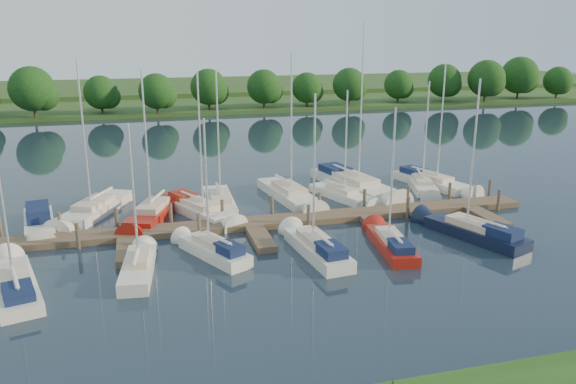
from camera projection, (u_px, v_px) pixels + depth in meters
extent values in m
plane|color=#1A2634|center=(281.00, 274.00, 30.12)|extent=(260.00, 260.00, 0.00)
cube|color=brown|center=(251.00, 223.00, 37.49)|extent=(40.00, 2.00, 0.40)
cube|color=brown|center=(127.00, 251.00, 32.72)|extent=(1.20, 4.00, 0.40)
cube|color=brown|center=(261.00, 239.00, 34.71)|extent=(1.20, 4.00, 0.40)
cube|color=brown|center=(380.00, 228.00, 36.70)|extent=(1.20, 4.00, 0.40)
cube|color=brown|center=(487.00, 218.00, 38.69)|extent=(1.20, 4.00, 0.40)
cylinder|color=#473D33|center=(1.00, 232.00, 34.72)|extent=(0.24, 0.24, 2.00)
cylinder|color=#473D33|center=(60.00, 227.00, 35.58)|extent=(0.24, 0.24, 2.00)
cylinder|color=#473D33|center=(117.00, 223.00, 36.44)|extent=(0.24, 0.24, 2.00)
cylinder|color=#473D33|center=(171.00, 218.00, 37.30)|extent=(0.24, 0.24, 2.00)
cylinder|color=#473D33|center=(223.00, 214.00, 38.16)|extent=(0.24, 0.24, 2.00)
cylinder|color=#473D33|center=(272.00, 210.00, 39.02)|extent=(0.24, 0.24, 2.00)
cylinder|color=#473D33|center=(319.00, 206.00, 39.88)|extent=(0.24, 0.24, 2.00)
cylinder|color=#473D33|center=(364.00, 202.00, 40.74)|extent=(0.24, 0.24, 2.00)
cylinder|color=#473D33|center=(408.00, 199.00, 41.60)|extent=(0.24, 0.24, 2.00)
cylinder|color=#473D33|center=(449.00, 196.00, 42.46)|extent=(0.24, 0.24, 2.00)
cylinder|color=#473D33|center=(489.00, 192.00, 43.32)|extent=(0.24, 0.24, 2.00)
cylinder|color=#473D33|center=(78.00, 239.00, 33.49)|extent=(0.24, 0.24, 2.00)
cylinder|color=#473D33|center=(199.00, 229.00, 35.28)|extent=(0.24, 0.24, 2.00)
cylinder|color=#473D33|center=(308.00, 219.00, 37.07)|extent=(0.24, 0.24, 2.00)
cylinder|color=#473D33|center=(408.00, 211.00, 38.86)|extent=(0.24, 0.24, 2.00)
cylinder|color=#473D33|center=(498.00, 203.00, 40.65)|extent=(0.24, 0.24, 2.00)
cube|color=#26461B|center=(177.00, 103.00, 99.69)|extent=(180.00, 30.00, 0.60)
cube|color=#3A5927|center=(168.00, 88.00, 122.79)|extent=(220.00, 40.00, 1.40)
cylinder|color=#38281C|center=(48.00, 110.00, 83.21)|extent=(0.36, 0.36, 2.73)
sphere|color=#13330E|center=(45.00, 87.00, 82.29)|extent=(6.37, 6.37, 6.37)
sphere|color=#13330E|center=(56.00, 93.00, 83.07)|extent=(4.55, 4.55, 4.55)
cylinder|color=#38281C|center=(100.00, 109.00, 85.24)|extent=(0.36, 0.36, 2.40)
sphere|color=#13330E|center=(99.00, 90.00, 84.44)|extent=(5.60, 5.60, 5.60)
sphere|color=#13330E|center=(107.00, 95.00, 85.14)|extent=(4.00, 4.00, 4.00)
cylinder|color=#38281C|center=(162.00, 110.00, 85.17)|extent=(0.36, 0.36, 2.20)
sphere|color=#13330E|center=(161.00, 92.00, 84.43)|extent=(5.14, 5.14, 5.14)
sphere|color=#13330E|center=(168.00, 97.00, 85.09)|extent=(3.67, 3.67, 3.67)
cylinder|color=#38281C|center=(203.00, 105.00, 89.43)|extent=(0.36, 0.36, 2.55)
sphere|color=#13330E|center=(202.00, 85.00, 88.58)|extent=(5.95, 5.95, 5.95)
sphere|color=#13330E|center=(210.00, 90.00, 89.31)|extent=(4.25, 4.25, 4.25)
cylinder|color=#38281C|center=(266.00, 105.00, 89.49)|extent=(0.36, 0.36, 2.51)
sphere|color=#13330E|center=(265.00, 86.00, 88.65)|extent=(5.87, 5.87, 5.87)
sphere|color=#13330E|center=(273.00, 91.00, 89.38)|extent=(4.19, 4.19, 4.19)
cylinder|color=#38281C|center=(305.00, 104.00, 91.67)|extent=(0.36, 0.36, 2.46)
sphere|color=#13330E|center=(305.00, 85.00, 90.84)|extent=(5.74, 5.74, 5.74)
sphere|color=#13330E|center=(312.00, 90.00, 91.56)|extent=(4.10, 4.10, 4.10)
cylinder|color=#38281C|center=(358.00, 101.00, 94.58)|extent=(0.36, 0.36, 2.70)
sphere|color=#13330E|center=(358.00, 81.00, 93.67)|extent=(6.30, 6.30, 6.30)
sphere|color=#13330E|center=(365.00, 86.00, 94.44)|extent=(4.50, 4.50, 4.50)
cylinder|color=#38281C|center=(402.00, 100.00, 96.31)|extent=(0.36, 0.36, 2.34)
sphere|color=#13330E|center=(403.00, 84.00, 95.53)|extent=(5.46, 5.46, 5.46)
sphere|color=#13330E|center=(409.00, 88.00, 96.22)|extent=(3.90, 3.90, 3.90)
cylinder|color=#38281C|center=(448.00, 101.00, 97.57)|extent=(0.36, 0.36, 1.98)
sphere|color=#13330E|center=(449.00, 87.00, 96.90)|extent=(4.62, 4.62, 4.62)
sphere|color=#13330E|center=(454.00, 90.00, 97.52)|extent=(3.30, 3.30, 3.30)
cylinder|color=#38281C|center=(486.00, 97.00, 100.40)|extent=(0.36, 0.36, 2.60)
sphere|color=#13330E|center=(488.00, 79.00, 99.52)|extent=(6.06, 6.06, 6.06)
sphere|color=#13330E|center=(493.00, 84.00, 100.27)|extent=(4.33, 4.33, 4.33)
cylinder|color=#38281C|center=(534.00, 96.00, 101.83)|extent=(0.36, 0.36, 2.62)
sphere|color=#13330E|center=(536.00, 78.00, 100.95)|extent=(6.10, 6.10, 6.10)
sphere|color=#13330E|center=(541.00, 83.00, 101.71)|extent=(4.36, 4.36, 4.36)
cylinder|color=#38281C|center=(563.00, 96.00, 105.18)|extent=(0.36, 0.36, 2.01)
sphere|color=#13330E|center=(565.00, 82.00, 104.50)|extent=(4.70, 4.70, 4.70)
sphere|color=#13330E|center=(568.00, 86.00, 105.12)|extent=(3.36, 3.36, 3.36)
cube|color=silver|center=(40.00, 226.00, 37.15)|extent=(2.66, 5.61, 1.10)
cone|color=silver|center=(41.00, 239.00, 34.79)|extent=(1.15, 1.74, 0.89)
cube|color=#131F45|center=(38.00, 213.00, 36.90)|extent=(1.90, 3.16, 0.99)
cube|color=silver|center=(97.00, 211.00, 40.29)|extent=(5.20, 7.75, 1.09)
cone|color=silver|center=(68.00, 228.00, 36.72)|extent=(2.11, 2.85, 1.06)
cube|color=beige|center=(94.00, 203.00, 39.75)|extent=(2.91, 3.76, 0.50)
cylinder|color=silver|center=(84.00, 135.00, 38.02)|extent=(0.12, 0.12, 10.23)
cylinder|color=silver|center=(101.00, 193.00, 40.71)|extent=(1.57, 3.11, 0.10)
cylinder|color=silver|center=(101.00, 193.00, 40.71)|extent=(1.50, 2.82, 0.20)
cube|color=#9D180E|center=(155.00, 215.00, 39.38)|extent=(4.40, 7.26, 1.17)
cone|color=#9D180E|center=(136.00, 232.00, 36.03)|extent=(1.82, 2.65, 0.98)
cube|color=beige|center=(153.00, 206.00, 38.84)|extent=(2.53, 3.48, 0.53)
cylinder|color=silver|center=(146.00, 142.00, 37.24)|extent=(0.12, 0.12, 9.48)
cylinder|color=silver|center=(157.00, 196.00, 39.73)|extent=(1.25, 2.98, 0.10)
cylinder|color=silver|center=(157.00, 196.00, 39.73)|extent=(1.22, 2.69, 0.20)
cube|color=silver|center=(198.00, 212.00, 39.99)|extent=(4.80, 7.04, 1.06)
cone|color=silver|center=(226.00, 224.00, 37.50)|extent=(1.94, 2.59, 0.97)
cube|color=beige|center=(200.00, 204.00, 39.56)|extent=(2.68, 3.43, 0.48)
cube|color=maroon|center=(183.00, 196.00, 41.17)|extent=(2.13, 2.46, 0.53)
cylinder|color=silver|center=(200.00, 142.00, 38.07)|extent=(0.12, 0.12, 9.32)
cylinder|color=silver|center=(192.00, 196.00, 40.20)|extent=(1.47, 2.83, 0.10)
cylinder|color=silver|center=(192.00, 196.00, 40.20)|extent=(1.41, 2.56, 0.20)
cube|color=silver|center=(220.00, 204.00, 41.87)|extent=(2.16, 6.93, 1.06)
cone|color=silver|center=(225.00, 218.00, 38.65)|extent=(1.04, 2.44, 0.96)
cube|color=beige|center=(220.00, 197.00, 41.36)|extent=(1.55, 3.14, 0.48)
cylinder|color=silver|center=(218.00, 137.00, 39.81)|extent=(0.12, 0.12, 9.27)
cylinder|color=silver|center=(218.00, 188.00, 42.22)|extent=(0.21, 3.09, 0.10)
cylinder|color=silver|center=(218.00, 188.00, 42.22)|extent=(0.30, 2.75, 0.20)
cube|color=silver|center=(287.00, 196.00, 44.00)|extent=(3.29, 7.99, 1.13)
cone|color=silver|center=(309.00, 210.00, 40.58)|extent=(1.47, 2.85, 1.09)
cube|color=beige|center=(289.00, 188.00, 43.46)|extent=(2.12, 3.69, 0.51)
cylinder|color=silver|center=(291.00, 124.00, 41.72)|extent=(0.12, 0.12, 10.48)
cylinder|color=silver|center=(283.00, 179.00, 44.37)|extent=(0.61, 3.47, 0.10)
cylinder|color=silver|center=(283.00, 179.00, 44.37)|extent=(0.65, 3.10, 0.20)
cube|color=silver|center=(340.00, 196.00, 43.91)|extent=(3.53, 5.98, 0.95)
cone|color=silver|center=(365.00, 205.00, 41.64)|extent=(1.46, 2.18, 0.81)
cube|color=beige|center=(342.00, 190.00, 43.52)|extent=(2.04, 2.86, 0.43)
cylinder|color=silver|center=(346.00, 142.00, 42.26)|extent=(0.12, 0.12, 7.81)
cylinder|color=silver|center=(335.00, 183.00, 44.11)|extent=(1.00, 2.47, 0.10)
cylinder|color=silver|center=(335.00, 183.00, 44.11)|extent=(0.99, 2.24, 0.20)
cube|color=silver|center=(352.00, 186.00, 46.79)|extent=(4.59, 9.77, 1.18)
cone|color=silver|center=(386.00, 200.00, 42.77)|extent=(1.99, 3.50, 1.32)
cube|color=beige|center=(355.00, 178.00, 46.18)|extent=(2.84, 4.56, 0.54)
cube|color=#131F45|center=(335.00, 169.00, 48.81)|extent=(2.41, 3.15, 0.59)
cylinder|color=silver|center=(361.00, 103.00, 44.08)|extent=(0.12, 0.12, 12.72)
cylinder|color=silver|center=(346.00, 170.00, 47.27)|extent=(1.00, 4.16, 0.10)
cylinder|color=silver|center=(346.00, 170.00, 47.27)|extent=(1.00, 3.72, 0.20)
cube|color=silver|center=(421.00, 186.00, 46.74)|extent=(3.41, 6.32, 0.97)
cone|color=silver|center=(428.00, 196.00, 43.81)|extent=(1.44, 2.29, 0.85)
cube|color=beige|center=(422.00, 180.00, 46.28)|extent=(2.02, 2.99, 0.44)
cylinder|color=silver|center=(426.00, 133.00, 44.89)|extent=(0.12, 0.12, 8.22)
cylinder|color=silver|center=(420.00, 173.00, 47.06)|extent=(0.90, 2.65, 0.10)
cylinder|color=silver|center=(420.00, 173.00, 47.06)|extent=(0.90, 2.39, 0.20)
cube|color=silver|center=(430.00, 184.00, 47.42)|extent=(4.10, 7.30, 1.04)
cone|color=silver|center=(464.00, 194.00, 44.60)|extent=(1.71, 2.65, 0.98)
cube|color=beige|center=(434.00, 177.00, 46.96)|extent=(2.40, 3.47, 0.47)
cube|color=#131F45|center=(414.00, 171.00, 48.80)|extent=(1.98, 2.44, 0.52)
cylinder|color=silver|center=(441.00, 123.00, 45.41)|extent=(0.12, 0.12, 9.50)
cylinder|color=silver|center=(425.00, 170.00, 47.70)|extent=(1.10, 3.03, 0.10)
cylinder|color=silver|center=(425.00, 170.00, 47.70)|extent=(1.08, 2.73, 0.20)
cube|color=silver|center=(16.00, 290.00, 27.98)|extent=(3.65, 7.05, 0.94)
cone|color=silver|center=(9.00, 266.00, 30.79)|extent=(1.55, 2.54, 0.95)
cube|color=beige|center=(14.00, 277.00, 28.10)|extent=(2.19, 3.32, 0.43)
cube|color=#131F45|center=(18.00, 292.00, 26.22)|extent=(1.83, 2.32, 0.47)
cylinder|color=silver|center=(0.00, 190.00, 27.16)|extent=(0.12, 0.12, 9.16)
cylinder|color=silver|center=(15.00, 278.00, 27.16)|extent=(0.91, 2.97, 0.10)
cylinder|color=silver|center=(15.00, 278.00, 27.16)|extent=(0.92, 2.67, 0.20)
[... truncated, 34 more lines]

